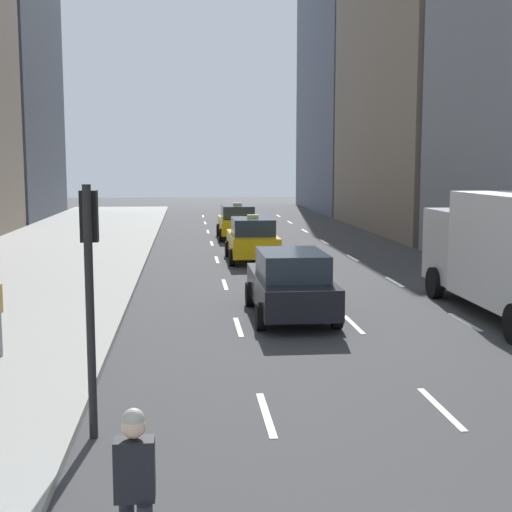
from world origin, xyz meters
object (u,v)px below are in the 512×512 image
taxi_second (252,239)px  skateboarder (135,493)px  sedan_black_near (291,283)px  traffic_light_pole (90,270)px  taxi_lead (237,222)px

taxi_second → skateboarder: taxi_second is taller
taxi_second → sedan_black_near: taxi_second is taller
skateboarder → traffic_light_pole: traffic_light_pole is taller
taxi_second → traffic_light_pole: bearing=-102.3°
taxi_second → traffic_light_pole: size_ratio=1.22×
taxi_second → skateboarder: bearing=-98.0°
taxi_lead → skateboarder: taxi_lead is taller
taxi_lead → taxi_second: 8.51m
taxi_lead → sedan_black_near: bearing=-90.0°
sedan_black_near → taxi_lead: bearing=90.0°
sedan_black_near → skateboarder: (-3.08, -11.49, 0.09)m
skateboarder → traffic_light_pole: bearing=102.6°
skateboarder → traffic_light_pole: 4.25m
taxi_second → sedan_black_near: bearing=-90.0°
taxi_lead → skateboarder: (-3.08, -30.55, 0.08)m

